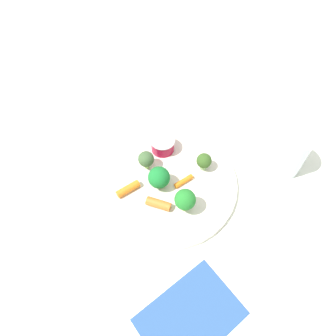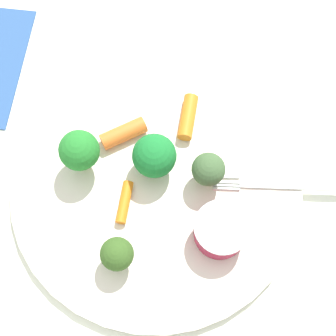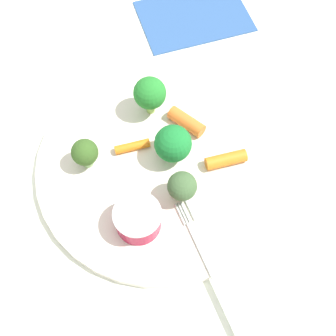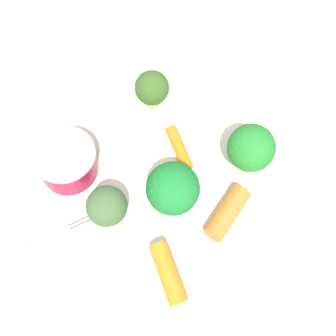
{
  "view_description": "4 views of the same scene",
  "coord_description": "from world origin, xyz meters",
  "px_view_note": "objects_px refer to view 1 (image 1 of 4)",
  "views": [
    {
      "loc": [
        -0.26,
        -0.23,
        0.53
      ],
      "look_at": [
        0.02,
        0.01,
        0.03
      ],
      "focal_mm": 31.74,
      "sensor_mm": 36.0,
      "label": 1
    },
    {
      "loc": [
        0.18,
        -0.0,
        0.51
      ],
      "look_at": [
        -0.01,
        0.01,
        0.02
      ],
      "focal_mm": 54.13,
      "sensor_mm": 36.0,
      "label": 2
    },
    {
      "loc": [
        0.12,
        0.24,
        0.51
      ],
      "look_at": [
        -0.0,
        0.02,
        0.03
      ],
      "focal_mm": 49.36,
      "sensor_mm": 36.0,
      "label": 3
    },
    {
      "loc": [
        -0.14,
        0.09,
        0.4
      ],
      "look_at": [
        0.01,
        -0.01,
        0.03
      ],
      "focal_mm": 50.97,
      "sensor_mm": 36.0,
      "label": 4
    }
  ],
  "objects_px": {
    "plate": "(165,182)",
    "broccoli_floret_0": "(147,159)",
    "carrot_stick_0": "(128,189)",
    "carrot_stick_1": "(158,204)",
    "broccoli_floret_1": "(204,161)",
    "sauce_cup": "(163,145)",
    "napkin": "(190,316)",
    "fork": "(122,140)",
    "drinking_glass": "(288,152)",
    "broccoli_floret_3": "(185,200)",
    "broccoli_floret_2": "(159,178)",
    "carrot_stick_2": "(184,181)"
  },
  "relations": [
    {
      "from": "plate",
      "to": "broccoli_floret_0",
      "type": "bearing_deg",
      "value": 87.57
    },
    {
      "from": "carrot_stick_0",
      "to": "carrot_stick_1",
      "type": "distance_m",
      "value": 0.07
    },
    {
      "from": "broccoli_floret_0",
      "to": "broccoli_floret_1",
      "type": "distance_m",
      "value": 0.12
    },
    {
      "from": "broccoli_floret_1",
      "to": "sauce_cup",
      "type": "bearing_deg",
      "value": 100.13
    },
    {
      "from": "plate",
      "to": "carrot_stick_1",
      "type": "bearing_deg",
      "value": -150.16
    },
    {
      "from": "broccoli_floret_1",
      "to": "carrot_stick_1",
      "type": "bearing_deg",
      "value": 175.78
    },
    {
      "from": "napkin",
      "to": "broccoli_floret_1",
      "type": "bearing_deg",
      "value": 33.5
    },
    {
      "from": "fork",
      "to": "drinking_glass",
      "type": "height_order",
      "value": "drinking_glass"
    },
    {
      "from": "broccoli_floret_3",
      "to": "drinking_glass",
      "type": "bearing_deg",
      "value": -21.36
    },
    {
      "from": "broccoli_floret_2",
      "to": "carrot_stick_0",
      "type": "bearing_deg",
      "value": 143.12
    },
    {
      "from": "plate",
      "to": "broccoli_floret_1",
      "type": "relative_size",
      "value": 7.15
    },
    {
      "from": "broccoli_floret_3",
      "to": "drinking_glass",
      "type": "height_order",
      "value": "drinking_glass"
    },
    {
      "from": "carrot_stick_1",
      "to": "fork",
      "type": "height_order",
      "value": "carrot_stick_1"
    },
    {
      "from": "broccoli_floret_1",
      "to": "drinking_glass",
      "type": "height_order",
      "value": "drinking_glass"
    },
    {
      "from": "fork",
      "to": "napkin",
      "type": "height_order",
      "value": "fork"
    },
    {
      "from": "broccoli_floret_2",
      "to": "napkin",
      "type": "xyz_separation_m",
      "value": [
        -0.15,
        -0.2,
        -0.04
      ]
    },
    {
      "from": "broccoli_floret_2",
      "to": "carrot_stick_2",
      "type": "xyz_separation_m",
      "value": [
        0.04,
        -0.03,
        -0.02
      ]
    },
    {
      "from": "drinking_glass",
      "to": "broccoli_floret_1",
      "type": "bearing_deg",
      "value": 135.84
    },
    {
      "from": "broccoli_floret_0",
      "to": "carrot_stick_2",
      "type": "distance_m",
      "value": 0.09
    },
    {
      "from": "plate",
      "to": "sauce_cup",
      "type": "distance_m",
      "value": 0.09
    },
    {
      "from": "carrot_stick_0",
      "to": "drinking_glass",
      "type": "xyz_separation_m",
      "value": [
        0.27,
        -0.2,
        0.03
      ]
    },
    {
      "from": "plate",
      "to": "carrot_stick_0",
      "type": "distance_m",
      "value": 0.08
    },
    {
      "from": "sauce_cup",
      "to": "fork",
      "type": "height_order",
      "value": "sauce_cup"
    },
    {
      "from": "plate",
      "to": "broccoli_floret_2",
      "type": "bearing_deg",
      "value": 179.57
    },
    {
      "from": "broccoli_floret_0",
      "to": "drinking_glass",
      "type": "height_order",
      "value": "drinking_glass"
    },
    {
      "from": "broccoli_floret_3",
      "to": "carrot_stick_0",
      "type": "relative_size",
      "value": 1.15
    },
    {
      "from": "fork",
      "to": "carrot_stick_1",
      "type": "bearing_deg",
      "value": -111.34
    },
    {
      "from": "plate",
      "to": "carrot_stick_2",
      "type": "height_order",
      "value": "carrot_stick_2"
    },
    {
      "from": "broccoli_floret_1",
      "to": "carrot_stick_1",
      "type": "xyz_separation_m",
      "value": [
        -0.13,
        0.01,
        -0.02
      ]
    },
    {
      "from": "plate",
      "to": "drinking_glass",
      "type": "bearing_deg",
      "value": -38.7
    },
    {
      "from": "sauce_cup",
      "to": "carrot_stick_2",
      "type": "height_order",
      "value": "sauce_cup"
    },
    {
      "from": "broccoli_floret_2",
      "to": "carrot_stick_2",
      "type": "relative_size",
      "value": 1.2
    },
    {
      "from": "sauce_cup",
      "to": "broccoli_floret_0",
      "type": "distance_m",
      "value": 0.06
    },
    {
      "from": "broccoli_floret_3",
      "to": "carrot_stick_1",
      "type": "bearing_deg",
      "value": 124.14
    },
    {
      "from": "sauce_cup",
      "to": "carrot_stick_0",
      "type": "bearing_deg",
      "value": -170.9
    },
    {
      "from": "broccoli_floret_1",
      "to": "carrot_stick_0",
      "type": "distance_m",
      "value": 0.17
    },
    {
      "from": "fork",
      "to": "napkin",
      "type": "bearing_deg",
      "value": -117.44
    },
    {
      "from": "sauce_cup",
      "to": "broccoli_floret_1",
      "type": "height_order",
      "value": "broccoli_floret_1"
    },
    {
      "from": "sauce_cup",
      "to": "broccoli_floret_0",
      "type": "xyz_separation_m",
      "value": [
        -0.06,
        -0.01,
        0.01
      ]
    },
    {
      "from": "broccoli_floret_1",
      "to": "drinking_glass",
      "type": "relative_size",
      "value": 0.42
    },
    {
      "from": "fork",
      "to": "broccoli_floret_0",
      "type": "bearing_deg",
      "value": -98.12
    },
    {
      "from": "broccoli_floret_1",
      "to": "carrot_stick_1",
      "type": "relative_size",
      "value": 0.87
    },
    {
      "from": "broccoli_floret_1",
      "to": "fork",
      "type": "xyz_separation_m",
      "value": [
        -0.06,
        0.19,
        -0.02
      ]
    },
    {
      "from": "carrot_stick_2",
      "to": "napkin",
      "type": "distance_m",
      "value": 0.25
    },
    {
      "from": "broccoli_floret_3",
      "to": "sauce_cup",
      "type": "bearing_deg",
      "value": 57.31
    },
    {
      "from": "drinking_glass",
      "to": "napkin",
      "type": "height_order",
      "value": "drinking_glass"
    },
    {
      "from": "carrot_stick_0",
      "to": "carrot_stick_1",
      "type": "xyz_separation_m",
      "value": [
        0.01,
        -0.07,
        0.0
      ]
    },
    {
      "from": "carrot_stick_2",
      "to": "carrot_stick_0",
      "type": "bearing_deg",
      "value": 141.36
    },
    {
      "from": "carrot_stick_1",
      "to": "napkin",
      "type": "relative_size",
      "value": 0.31
    },
    {
      "from": "broccoli_floret_3",
      "to": "carrot_stick_1",
      "type": "distance_m",
      "value": 0.06
    }
  ]
}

